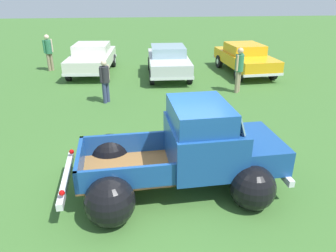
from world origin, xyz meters
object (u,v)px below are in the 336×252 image
at_px(show_car_1, 168,60).
at_px(spectator_0, 48,50).
at_px(vintage_pickup_truck, 191,155).
at_px(show_car_0, 92,57).
at_px(spectator_2, 105,79).
at_px(show_car_2, 245,57).
at_px(spectator_1, 239,67).

distance_m(show_car_1, spectator_0, 6.20).
relative_size(vintage_pickup_truck, show_car_0, 1.09).
bearing_deg(spectator_2, show_car_1, 86.08).
relative_size(vintage_pickup_truck, show_car_2, 1.06).
relative_size(spectator_0, spectator_1, 1.00).
xyz_separation_m(show_car_1, spectator_2, (-2.72, -3.55, 0.14)).
distance_m(spectator_1, spectator_2, 5.37).
bearing_deg(spectator_0, show_car_1, -151.18).
height_order(show_car_0, show_car_2, same).
relative_size(vintage_pickup_truck, spectator_2, 2.92).
height_order(show_car_0, spectator_1, spectator_1).
relative_size(vintage_pickup_truck, spectator_0, 2.58).
distance_m(vintage_pickup_truck, show_car_0, 10.77).
height_order(show_car_0, show_car_1, same).
height_order(vintage_pickup_truck, spectator_2, vintage_pickup_truck).
distance_m(show_car_0, spectator_2, 4.66).
xyz_separation_m(show_car_1, spectator_0, (-5.97, 1.67, 0.27)).
bearing_deg(spectator_1, show_car_0, 10.48).
height_order(show_car_2, spectator_0, spectator_0).
bearing_deg(show_car_0, spectator_2, 16.17).
distance_m(show_car_2, spectator_1, 3.31).
distance_m(show_car_1, show_car_2, 3.87).
bearing_deg(show_car_1, vintage_pickup_truck, -1.72).
bearing_deg(show_car_2, spectator_1, -27.42).
bearing_deg(show_car_2, show_car_1, -91.46).
xyz_separation_m(vintage_pickup_truck, show_car_1, (0.44, 9.25, 0.02)).
height_order(show_car_1, show_car_2, same).
xyz_separation_m(show_car_0, spectator_1, (6.33, -3.82, 0.27)).
xyz_separation_m(vintage_pickup_truck, spectator_0, (-5.52, 10.92, 0.30)).
distance_m(show_car_0, spectator_1, 7.40).
height_order(show_car_0, spectator_2, spectator_2).
relative_size(show_car_2, spectator_1, 2.43).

